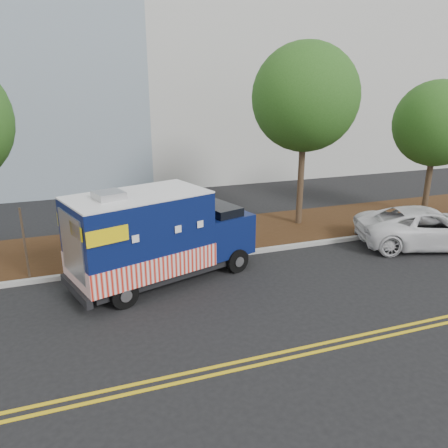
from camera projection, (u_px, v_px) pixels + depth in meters
name	position (u px, v px, depth m)	size (l,w,h in m)	color
ground	(163.00, 284.00, 13.46)	(120.00, 120.00, 0.00)	black
curb	(154.00, 265.00, 14.69)	(120.00, 0.18, 0.15)	#9E9E99
mulch_strip	(144.00, 244.00, 16.57)	(120.00, 4.00, 0.15)	black
centerline_near	(205.00, 369.00, 9.46)	(120.00, 0.10, 0.01)	gold
centerline_far	(209.00, 376.00, 9.24)	(120.00, 0.10, 0.01)	gold
tree_c	(305.00, 98.00, 17.22)	(4.27, 4.27, 7.49)	#38281C
tree_d	(437.00, 124.00, 18.92)	(3.70, 3.70, 6.07)	#38281C
sign_post	(25.00, 246.00, 13.25)	(0.06, 0.06, 2.40)	#473828
food_truck	(155.00, 239.00, 13.26)	(6.17, 3.76, 3.07)	black
white_car	(428.00, 227.00, 16.39)	(2.42, 5.25, 1.46)	silver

